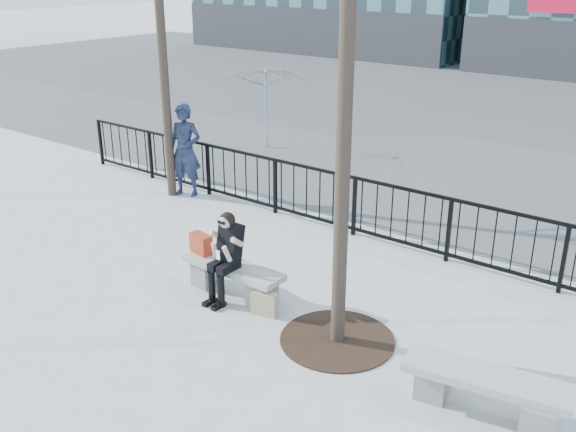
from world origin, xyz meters
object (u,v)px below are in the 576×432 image
Objects in this scene: bench_second at (484,390)px; seated_woman at (225,257)px; standing_man at (185,150)px; bench_main at (233,276)px.

seated_woman is at bearing 166.60° from bench_second.
standing_man is at bearing 147.93° from bench_second.
seated_woman is at bearing -58.91° from standing_man.
bench_main is 0.40m from seated_woman.
bench_main is 0.85× the size of standing_man.
seated_woman is at bearing -90.00° from bench_main.
seated_woman is 0.69× the size of standing_man.
bench_main is 3.98m from bench_second.
standing_man is (-3.75, 2.71, 0.67)m from bench_main.
standing_man reaches higher than bench_second.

